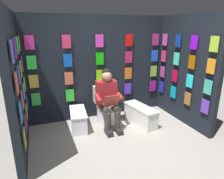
% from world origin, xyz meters
% --- Properties ---
extents(ground_plane, '(30.00, 30.00, 0.00)m').
position_xyz_m(ground_plane, '(0.00, 0.00, 0.00)').
color(ground_plane, gray).
extents(display_wall_back, '(3.20, 0.14, 2.21)m').
position_xyz_m(display_wall_back, '(0.00, -1.76, 1.11)').
color(display_wall_back, black).
rests_on(display_wall_back, ground).
extents(display_wall_left, '(0.14, 1.71, 2.21)m').
position_xyz_m(display_wall_left, '(-1.60, -0.86, 1.11)').
color(display_wall_left, black).
rests_on(display_wall_left, ground).
extents(display_wall_right, '(0.14, 1.71, 2.21)m').
position_xyz_m(display_wall_right, '(1.60, -0.86, 1.11)').
color(display_wall_right, black).
rests_on(display_wall_right, ground).
extents(toilet, '(0.41, 0.56, 0.77)m').
position_xyz_m(toilet, '(0.01, -1.36, 0.33)').
color(toilet, white).
rests_on(toilet, ground).
extents(person_reading, '(0.53, 0.69, 1.19)m').
position_xyz_m(person_reading, '(0.01, -1.14, 0.60)').
color(person_reading, maroon).
rests_on(person_reading, ground).
extents(comic_longbox_near, '(0.38, 0.73, 0.38)m').
position_xyz_m(comic_longbox_near, '(0.60, -1.27, 0.19)').
color(comic_longbox_near, silver).
rests_on(comic_longbox_near, ground).
extents(comic_longbox_far, '(0.44, 0.86, 0.39)m').
position_xyz_m(comic_longbox_far, '(-0.66, -1.00, 0.20)').
color(comic_longbox_far, white).
rests_on(comic_longbox_far, ground).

